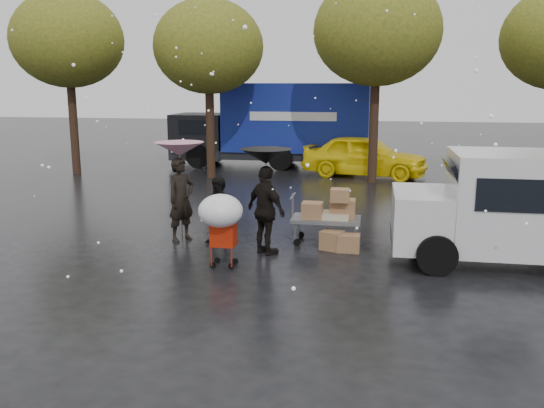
% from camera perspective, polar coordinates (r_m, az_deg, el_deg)
% --- Properties ---
extents(ground, '(90.00, 90.00, 0.00)m').
position_cam_1_polar(ground, '(11.62, -3.04, -5.63)').
color(ground, black).
rests_on(ground, ground).
extents(person_pink, '(0.75, 0.82, 1.89)m').
position_cam_1_polar(person_pink, '(13.03, -8.99, 0.44)').
color(person_pink, black).
rests_on(person_pink, ground).
extents(person_middle, '(0.75, 0.60, 1.50)m').
position_cam_1_polar(person_middle, '(12.66, -5.10, -0.69)').
color(person_middle, black).
rests_on(person_middle, ground).
extents(person_black, '(1.13, 1.04, 1.86)m').
position_cam_1_polar(person_black, '(11.83, -0.59, -0.64)').
color(person_black, black).
rests_on(person_black, ground).
extents(umbrella_pink, '(1.09, 1.09, 2.23)m').
position_cam_1_polar(umbrella_pink, '(12.86, -9.16, 5.40)').
color(umbrella_pink, '#4C4C4C').
rests_on(umbrella_pink, ground).
extents(umbrella_black, '(1.04, 1.04, 2.20)m').
position_cam_1_polar(umbrella_black, '(11.64, -0.60, 4.74)').
color(umbrella_black, '#4C4C4C').
rests_on(umbrella_black, ground).
extents(vendor_cart, '(1.52, 0.80, 1.27)m').
position_cam_1_polar(vendor_cart, '(12.71, 5.77, -0.77)').
color(vendor_cart, slate).
rests_on(vendor_cart, ground).
extents(shopping_cart, '(0.84, 0.84, 1.46)m').
position_cam_1_polar(shopping_cart, '(10.88, -5.06, -1.07)').
color(shopping_cart, '#B8210A').
rests_on(shopping_cart, ground).
extents(white_van, '(4.91, 2.18, 2.20)m').
position_cam_1_polar(white_van, '(12.17, 24.31, -0.25)').
color(white_van, silver).
rests_on(white_van, ground).
extents(blue_truck, '(8.30, 2.60, 3.50)m').
position_cam_1_polar(blue_truck, '(24.62, 0.54, 7.83)').
color(blue_truck, navy).
rests_on(blue_truck, ground).
extents(box_ground_near, '(0.55, 0.50, 0.41)m').
position_cam_1_polar(box_ground_near, '(12.38, 5.96, -3.60)').
color(box_ground_near, brown).
rests_on(box_ground_near, ground).
extents(box_ground_far, '(0.48, 0.38, 0.37)m').
position_cam_1_polar(box_ground_far, '(12.29, 7.58, -3.84)').
color(box_ground_far, brown).
rests_on(box_ground_far, ground).
extents(yellow_taxi, '(4.97, 2.86, 1.59)m').
position_cam_1_polar(yellow_taxi, '(22.15, 9.19, 4.73)').
color(yellow_taxi, yellow).
rests_on(yellow_taxi, ground).
extents(tree_row, '(21.60, 4.40, 7.12)m').
position_cam_1_polar(tree_row, '(21.06, 1.94, 16.03)').
color(tree_row, black).
rests_on(tree_row, ground).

